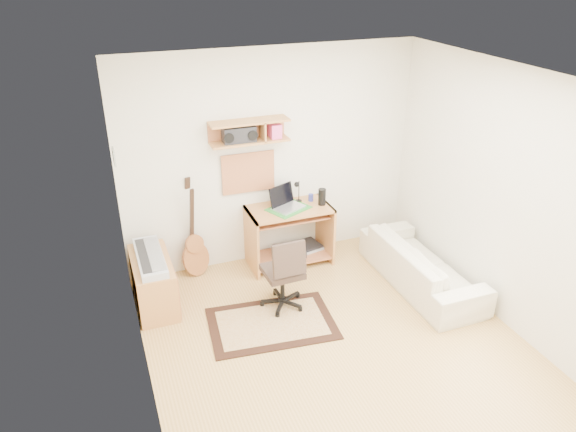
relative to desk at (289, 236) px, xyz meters
name	(u,v)px	position (x,y,z in m)	size (l,w,h in m)	color
floor	(340,349)	(-0.12, -1.73, -0.38)	(3.60, 4.00, 0.01)	tan
ceiling	(354,83)	(-0.12, -1.73, 2.23)	(3.60, 4.00, 0.01)	white
back_wall	(271,158)	(-0.12, 0.28, 0.93)	(3.60, 0.01, 2.60)	silver
left_wall	(136,271)	(-1.93, -1.73, 0.93)	(0.01, 4.00, 2.60)	silver
right_wall	(512,202)	(1.68, -1.73, 0.93)	(0.01, 4.00, 2.60)	silver
wall_shelf	(249,132)	(-0.42, 0.15, 1.32)	(0.90, 0.25, 0.26)	#C18144
cork_board	(248,172)	(-0.42, 0.25, 0.79)	(0.64, 0.03, 0.49)	#A18B50
wall_photo	(114,157)	(-1.91, -0.23, 1.34)	(0.02, 0.20, 0.15)	#4C8CBF
desk	(289,236)	(0.00, 0.00, 0.00)	(1.00, 0.55, 0.75)	#C18144
laptop	(288,198)	(-0.02, -0.02, 0.51)	(0.36, 0.36, 0.27)	silver
speaker	(322,197)	(0.40, -0.05, 0.48)	(0.09, 0.09, 0.20)	black
desk_lamp	(299,191)	(0.18, 0.14, 0.51)	(0.09, 0.09, 0.28)	black
pencil_cup	(311,198)	(0.32, 0.10, 0.42)	(0.06, 0.06, 0.09)	#2F368F
boombox	(239,135)	(-0.55, 0.15, 1.30)	(0.37, 0.17, 0.19)	black
rug	(272,323)	(-0.62, -1.11, -0.37)	(1.30, 0.86, 0.02)	#C5B784
task_chair	(282,271)	(-0.40, -0.84, 0.07)	(0.45, 0.45, 0.88)	#32251E
cabinet	(153,282)	(-1.70, -0.31, -0.10)	(0.40, 0.90, 0.55)	#C18144
music_keyboard	(150,258)	(-1.70, -0.31, 0.21)	(0.27, 0.85, 0.07)	#B2B5BA
guitar	(193,229)	(-1.14, 0.13, 0.23)	(0.33, 0.20, 1.22)	#A56132
waste_basket	(152,305)	(-1.76, -0.53, -0.24)	(0.23, 0.23, 0.28)	white
printer	(305,250)	(0.24, 0.08, -0.29)	(0.39, 0.31, 0.15)	#A5A8AA
sofa	(422,258)	(1.26, -0.99, -0.03)	(1.76, 0.52, 0.69)	beige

